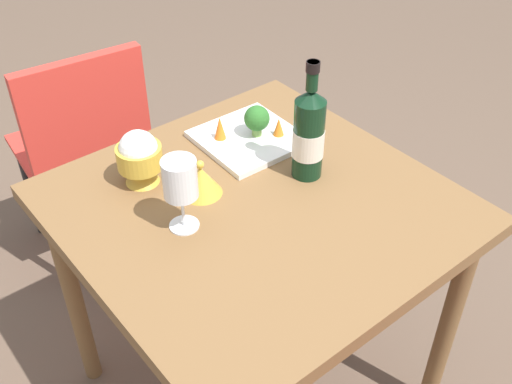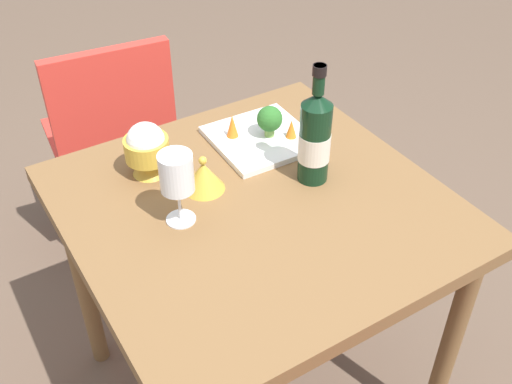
# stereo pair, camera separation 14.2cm
# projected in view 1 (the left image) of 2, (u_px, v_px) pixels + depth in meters

# --- Properties ---
(dining_table) EXTENTS (0.85, 0.85, 0.75)m
(dining_table) POSITION_uv_depth(u_px,v_px,m) (256.00, 231.00, 1.50)
(dining_table) COLOR brown
(dining_table) RESTS_ON ground_plane
(chair_near_window) EXTENTS (0.44, 0.44, 0.85)m
(chair_near_window) POSITION_uv_depth(u_px,v_px,m) (84.00, 139.00, 2.04)
(chair_near_window) COLOR red
(chair_near_window) RESTS_ON ground_plane
(wine_bottle) EXTENTS (0.08, 0.08, 0.31)m
(wine_bottle) POSITION_uv_depth(u_px,v_px,m) (309.00, 133.00, 1.46)
(wine_bottle) COLOR black
(wine_bottle) RESTS_ON dining_table
(wine_glass) EXTENTS (0.08, 0.08, 0.18)m
(wine_glass) POSITION_uv_depth(u_px,v_px,m) (180.00, 180.00, 1.30)
(wine_glass) COLOR white
(wine_glass) RESTS_ON dining_table
(rice_bowl) EXTENTS (0.11, 0.11, 0.14)m
(rice_bowl) POSITION_uv_depth(u_px,v_px,m) (139.00, 157.00, 1.46)
(rice_bowl) COLOR gold
(rice_bowl) RESTS_ON dining_table
(rice_bowl_lid) EXTENTS (0.10, 0.10, 0.09)m
(rice_bowl_lid) POSITION_uv_depth(u_px,v_px,m) (201.00, 180.00, 1.45)
(rice_bowl_lid) COLOR gold
(rice_bowl_lid) RESTS_ON dining_table
(serving_plate) EXTENTS (0.26, 0.26, 0.02)m
(serving_plate) POSITION_uv_depth(u_px,v_px,m) (249.00, 138.00, 1.64)
(serving_plate) COLOR white
(serving_plate) RESTS_ON dining_table
(broccoli_floret) EXTENTS (0.07, 0.07, 0.09)m
(broccoli_floret) POSITION_uv_depth(u_px,v_px,m) (257.00, 119.00, 1.61)
(broccoli_floret) COLOR #729E4C
(broccoli_floret) RESTS_ON serving_plate
(carrot_garnish_left) EXTENTS (0.03, 0.03, 0.06)m
(carrot_garnish_left) POSITION_uv_depth(u_px,v_px,m) (220.00, 128.00, 1.61)
(carrot_garnish_left) COLOR orange
(carrot_garnish_left) RESTS_ON serving_plate
(carrot_garnish_right) EXTENTS (0.03, 0.03, 0.05)m
(carrot_garnish_right) POSITION_uv_depth(u_px,v_px,m) (279.00, 127.00, 1.62)
(carrot_garnish_right) COLOR orange
(carrot_garnish_right) RESTS_ON serving_plate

